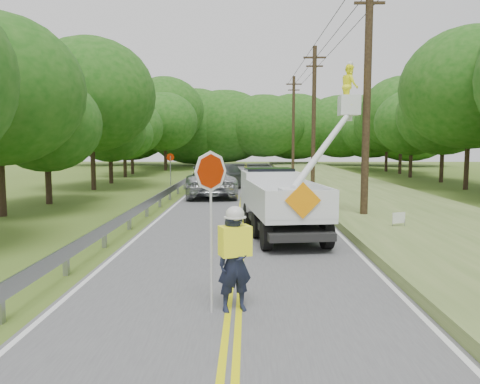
{
  "coord_description": "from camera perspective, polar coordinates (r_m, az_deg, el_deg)",
  "views": [
    {
      "loc": [
        0.26,
        -9.87,
        3.17
      ],
      "look_at": [
        0.0,
        6.0,
        1.5
      ],
      "focal_mm": 34.88,
      "sensor_mm": 36.0,
      "label": 1
    }
  ],
  "objects": [
    {
      "name": "treeline_horizon",
      "position": [
        66.17,
        1.24,
        8.03
      ],
      "size": [
        55.08,
        13.57,
        10.64
      ],
      "color": "#174C10",
      "rests_on": "ground"
    },
    {
      "name": "road",
      "position": [
        24.08,
        0.31,
        -1.53
      ],
      "size": [
        7.2,
        96.0,
        0.03
      ],
      "color": "#4E4E51",
      "rests_on": "ground"
    },
    {
      "name": "yard_sign",
      "position": [
        17.1,
        18.85,
        -3.1
      ],
      "size": [
        0.5,
        0.24,
        0.78
      ],
      "color": "white",
      "rests_on": "ground"
    },
    {
      "name": "suv_darkgrey",
      "position": [
        32.07,
        -1.94,
        1.94
      ],
      "size": [
        4.03,
        6.48,
        1.75
      ],
      "primitive_type": "imported",
      "rotation": [
        0.0,
        0.0,
        2.86
      ],
      "color": "#3C4044",
      "rests_on": "road"
    },
    {
      "name": "utility_poles",
      "position": [
        27.38,
        11.09,
        10.29
      ],
      "size": [
        1.6,
        43.3,
        10.0
      ],
      "color": "black",
      "rests_on": "ground"
    },
    {
      "name": "guardrail",
      "position": [
        25.28,
        -8.81,
        -0.0
      ],
      "size": [
        0.18,
        48.0,
        0.77
      ],
      "color": "gray",
      "rests_on": "ground"
    },
    {
      "name": "suv_silver",
      "position": [
        27.69,
        -3.68,
        1.25
      ],
      "size": [
        3.58,
        6.49,
        1.72
      ],
      "primitive_type": "imported",
      "rotation": [
        0.0,
        0.0,
        3.26
      ],
      "color": "#A4A7AB",
      "rests_on": "road"
    },
    {
      "name": "bucket_truck",
      "position": [
        17.12,
        5.35,
        0.26
      ],
      "size": [
        4.7,
        6.6,
        6.23
      ],
      "color": "black",
      "rests_on": "road"
    },
    {
      "name": "ground",
      "position": [
        10.37,
        -0.56,
        -11.8
      ],
      "size": [
        140.0,
        140.0,
        0.0
      ],
      "primitive_type": "plane",
      "color": "#455D1E",
      "rests_on": "ground"
    },
    {
      "name": "treeline_right",
      "position": [
        35.57,
        27.21,
        10.28
      ],
      "size": [
        12.83,
        53.0,
        11.61
      ],
      "color": "#332319",
      "rests_on": "ground"
    },
    {
      "name": "tall_grass_verge",
      "position": [
        25.02,
        16.81,
        -1.18
      ],
      "size": [
        7.0,
        96.0,
        0.3
      ],
      "primitive_type": "cube",
      "color": "#546E30",
      "rests_on": "ground"
    },
    {
      "name": "flagger",
      "position": [
        8.77,
        -0.7,
        -7.71
      ],
      "size": [
        1.1,
        0.72,
        3.01
      ],
      "color": "#191E33",
      "rests_on": "road"
    },
    {
      "name": "stop_sign_permanent",
      "position": [
        30.97,
        -8.5,
        3.15
      ],
      "size": [
        0.48,
        0.28,
        2.51
      ],
      "color": "gray",
      "rests_on": "ground"
    },
    {
      "name": "treeline_left",
      "position": [
        41.11,
        -13.89,
        9.44
      ],
      "size": [
        9.59,
        53.67,
        11.3
      ],
      "color": "#332319",
      "rests_on": "ground"
    }
  ]
}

